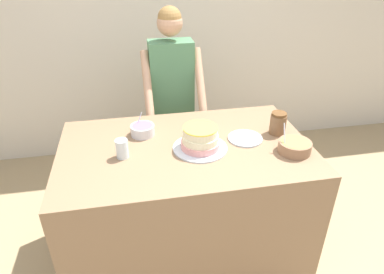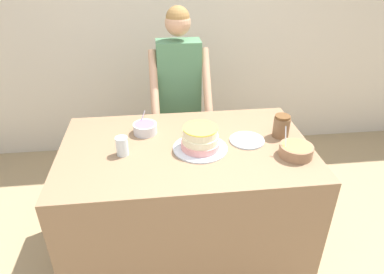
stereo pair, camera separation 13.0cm
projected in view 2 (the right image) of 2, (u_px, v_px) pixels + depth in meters
name	position (u px, v px, depth m)	size (l,w,h in m)	color
wall_back	(169.00, 31.00, 3.42)	(10.00, 0.05, 2.60)	beige
counter	(186.00, 202.00, 2.43)	(1.61, 0.98, 0.94)	#8C6B4C
person_baker	(179.00, 86.00, 2.86)	(0.48, 0.45, 1.66)	#2D2D38
cake	(200.00, 140.00, 2.13)	(0.35, 0.35, 0.15)	silver
frosting_bowl_olive	(296.00, 150.00, 2.08)	(0.20, 0.20, 0.18)	#936B4C
frosting_bowl_purple	(145.00, 128.00, 2.33)	(0.16, 0.16, 0.14)	silver
drinking_glass	(122.00, 146.00, 2.08)	(0.08, 0.08, 0.12)	silver
ceramic_plate	(247.00, 140.00, 2.25)	(0.23, 0.23, 0.01)	silver
stoneware_jar	(281.00, 126.00, 2.27)	(0.11, 0.11, 0.15)	brown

